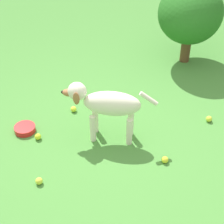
% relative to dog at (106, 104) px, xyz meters
% --- Properties ---
extents(ground, '(14.00, 14.00, 0.00)m').
position_rel_dog_xyz_m(ground, '(0.09, 0.02, -0.41)').
color(ground, '#478438').
extents(dog, '(0.38, 0.90, 0.63)m').
position_rel_dog_xyz_m(dog, '(0.00, 0.00, 0.00)').
color(dog, silver).
rests_on(dog, ground).
extents(tennis_ball_0, '(0.07, 0.07, 0.07)m').
position_rel_dog_xyz_m(tennis_ball_0, '(-0.24, -0.51, -0.38)').
color(tennis_ball_0, '#D1E438').
rests_on(tennis_ball_0, ground).
extents(tennis_ball_1, '(0.07, 0.07, 0.07)m').
position_rel_dog_xyz_m(tennis_ball_1, '(0.82, -0.29, -0.38)').
color(tennis_ball_1, '#CEE13F').
rests_on(tennis_ball_1, ground).
extents(tennis_ball_2, '(0.07, 0.07, 0.07)m').
position_rel_dog_xyz_m(tennis_ball_2, '(-0.67, 0.91, -0.38)').
color(tennis_ball_2, '#CDDD3A').
rests_on(tennis_ball_2, ground).
extents(tennis_ball_3, '(0.07, 0.07, 0.07)m').
position_rel_dog_xyz_m(tennis_ball_3, '(0.32, -0.62, -0.38)').
color(tennis_ball_3, '#C4D92B').
rests_on(tennis_ball_3, ground).
extents(tennis_ball_4, '(0.07, 0.07, 0.07)m').
position_rel_dog_xyz_m(tennis_ball_4, '(0.12, 0.66, -0.38)').
color(tennis_ball_4, yellow).
rests_on(tennis_ball_4, ground).
extents(water_bowl, '(0.22, 0.22, 0.06)m').
position_rel_dog_xyz_m(water_bowl, '(0.26, -0.82, -0.38)').
color(water_bowl, red).
rests_on(water_bowl, ground).
extents(shrub_near, '(0.90, 0.81, 1.07)m').
position_rel_dog_xyz_m(shrub_near, '(-1.86, 0.33, 0.26)').
color(shrub_near, brown).
rests_on(shrub_near, ground).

